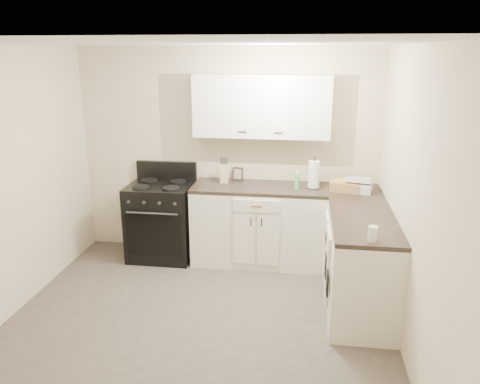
# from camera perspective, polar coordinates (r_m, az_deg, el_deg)

# --- Properties ---
(floor) EXTENTS (3.60, 3.60, 0.00)m
(floor) POSITION_cam_1_polar(r_m,az_deg,el_deg) (4.50, -5.36, -16.06)
(floor) COLOR #473F38
(floor) RESTS_ON ground
(ceiling) EXTENTS (3.60, 3.60, 0.00)m
(ceiling) POSITION_cam_1_polar(r_m,az_deg,el_deg) (3.79, -6.44, 17.64)
(ceiling) COLOR white
(ceiling) RESTS_ON wall_back
(wall_back) EXTENTS (3.60, 0.00, 3.60)m
(wall_back) POSITION_cam_1_polar(r_m,az_deg,el_deg) (5.67, -1.55, 4.72)
(wall_back) COLOR beige
(wall_back) RESTS_ON ground
(wall_right) EXTENTS (0.00, 3.60, 3.60)m
(wall_right) POSITION_cam_1_polar(r_m,az_deg,el_deg) (3.96, 20.39, -1.77)
(wall_right) COLOR beige
(wall_right) RESTS_ON ground
(wall_front) EXTENTS (3.60, 0.00, 3.60)m
(wall_front) POSITION_cam_1_polar(r_m,az_deg,el_deg) (2.40, -16.32, -13.62)
(wall_front) COLOR beige
(wall_front) RESTS_ON ground
(base_cabinets_back) EXTENTS (1.55, 0.60, 0.90)m
(base_cabinets_back) POSITION_cam_1_polar(r_m,az_deg,el_deg) (5.56, 2.34, -4.14)
(base_cabinets_back) COLOR silver
(base_cabinets_back) RESTS_ON floor
(base_cabinets_right) EXTENTS (0.60, 1.90, 0.90)m
(base_cabinets_right) POSITION_cam_1_polar(r_m,az_deg,el_deg) (4.97, 14.08, -7.30)
(base_cabinets_right) COLOR silver
(base_cabinets_right) RESTS_ON floor
(countertop_back) EXTENTS (1.55, 0.60, 0.04)m
(countertop_back) POSITION_cam_1_polar(r_m,az_deg,el_deg) (5.41, 2.39, 0.51)
(countertop_back) COLOR black
(countertop_back) RESTS_ON base_cabinets_back
(countertop_right) EXTENTS (0.60, 1.90, 0.04)m
(countertop_right) POSITION_cam_1_polar(r_m,az_deg,el_deg) (4.80, 14.47, -2.17)
(countertop_right) COLOR black
(countertop_right) RESTS_ON base_cabinets_right
(upper_cabinets) EXTENTS (1.55, 0.30, 0.70)m
(upper_cabinets) POSITION_cam_1_polar(r_m,az_deg,el_deg) (5.38, 2.68, 10.41)
(upper_cabinets) COLOR white
(upper_cabinets) RESTS_ON wall_back
(stove) EXTENTS (0.76, 0.65, 0.91)m
(stove) POSITION_cam_1_polar(r_m,az_deg,el_deg) (5.77, -9.52, -3.50)
(stove) COLOR black
(stove) RESTS_ON floor
(knife_block) EXTENTS (0.11, 0.11, 0.22)m
(knife_block) POSITION_cam_1_polar(r_m,az_deg,el_deg) (5.53, -1.96, 2.26)
(knife_block) COLOR #D6BE83
(knife_block) RESTS_ON countertop_back
(paper_towel) EXTENTS (0.14, 0.14, 0.31)m
(paper_towel) POSITION_cam_1_polar(r_m,az_deg,el_deg) (5.36, 9.00, 2.11)
(paper_towel) COLOR white
(paper_towel) RESTS_ON countertop_back
(soap_bottle) EXTENTS (0.07, 0.07, 0.18)m
(soap_bottle) POSITION_cam_1_polar(r_m,az_deg,el_deg) (5.30, 6.94, 1.27)
(soap_bottle) COLOR green
(soap_bottle) RESTS_ON countertop_back
(picture_frame) EXTENTS (0.13, 0.05, 0.16)m
(picture_frame) POSITION_cam_1_polar(r_m,az_deg,el_deg) (5.64, -0.29, 2.24)
(picture_frame) COLOR black
(picture_frame) RESTS_ON countertop_back
(wicker_basket) EXTENTS (0.36, 0.28, 0.11)m
(wicker_basket) POSITION_cam_1_polar(r_m,az_deg,el_deg) (5.34, 12.75, 0.70)
(wicker_basket) COLOR #A97A50
(wicker_basket) RESTS_ON countertop_right
(countertop_grill) EXTENTS (0.33, 0.31, 0.10)m
(countertop_grill) POSITION_cam_1_polar(r_m,az_deg,el_deg) (5.36, 14.27, 0.61)
(countertop_grill) COLOR silver
(countertop_grill) RESTS_ON countertop_right
(glass_jar) EXTENTS (0.09, 0.09, 0.13)m
(glass_jar) POSITION_cam_1_polar(r_m,az_deg,el_deg) (3.99, 15.90, -4.94)
(glass_jar) COLOR silver
(glass_jar) RESTS_ON countertop_right
(oven_mitt_near) EXTENTS (0.02, 0.13, 0.23)m
(oven_mitt_near) POSITION_cam_1_polar(r_m,az_deg,el_deg) (4.38, 10.60, -10.86)
(oven_mitt_near) COLOR black
(oven_mitt_near) RESTS_ON base_cabinets_right
(oven_mitt_far) EXTENTS (0.02, 0.14, 0.25)m
(oven_mitt_far) POSITION_cam_1_polar(r_m,az_deg,el_deg) (4.68, 10.46, -8.81)
(oven_mitt_far) COLOR black
(oven_mitt_far) RESTS_ON base_cabinets_right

